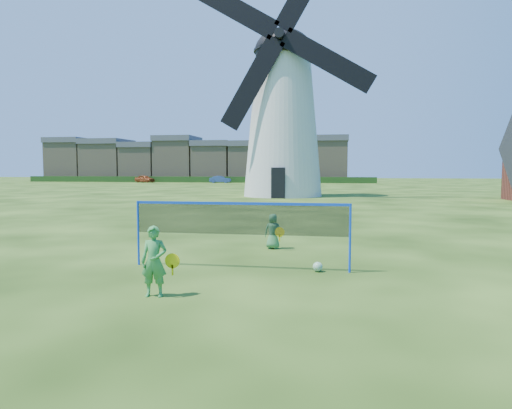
{
  "coord_description": "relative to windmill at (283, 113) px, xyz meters",
  "views": [
    {
      "loc": [
        1.92,
        -9.68,
        2.31
      ],
      "look_at": [
        0.2,
        0.5,
        1.5
      ],
      "focal_mm": 31.78,
      "sensor_mm": 36.0,
      "label": 1
    }
  ],
  "objects": [
    {
      "name": "car_left",
      "position": [
        -27.69,
        35.14,
        -6.36
      ],
      "size": [
        4.0,
        2.74,
        1.26
      ],
      "primitive_type": "imported",
      "rotation": [
        0.0,
        0.0,
        1.2
      ],
      "color": "brown",
      "rests_on": "ground"
    },
    {
      "name": "car_right",
      "position": [
        -14.27,
        34.93,
        -6.41
      ],
      "size": [
        3.54,
        1.31,
        1.16
      ],
      "primitive_type": "imported",
      "rotation": [
        0.0,
        0.0,
        1.6
      ],
      "color": "navy",
      "rests_on": "ground"
    },
    {
      "name": "play_ball",
      "position": [
        3.91,
        -28.37,
        -6.88
      ],
      "size": [
        0.22,
        0.22,
        0.22
      ],
      "primitive_type": "sphere",
      "color": "green",
      "rests_on": "ground"
    },
    {
      "name": "player_girl",
      "position": [
        1.06,
        -30.88,
        -6.35
      ],
      "size": [
        0.67,
        0.37,
        1.29
      ],
      "rotation": [
        0.0,
        0.0,
        0.11
      ],
      "color": "#399044",
      "rests_on": "ground"
    },
    {
      "name": "terraced_houses",
      "position": [
        -21.61,
        43.15,
        -3.0
      ],
      "size": [
        56.66,
        8.4,
        8.37
      ],
      "color": "gray",
      "rests_on": "ground"
    },
    {
      "name": "windmill",
      "position": [
        0.0,
        0.0,
        0.0
      ],
      "size": [
        14.91,
        6.64,
        20.28
      ],
      "color": "silver",
      "rests_on": "ground"
    },
    {
      "name": "ground",
      "position": [
        2.29,
        -28.85,
        -6.99
      ],
      "size": [
        220.0,
        220.0,
        0.0
      ],
      "primitive_type": "plane",
      "color": "black",
      "rests_on": "ground"
    },
    {
      "name": "player_boy",
      "position": [
        2.53,
        -25.62,
        -6.48
      ],
      "size": [
        0.61,
        0.4,
        1.02
      ],
      "rotation": [
        0.0,
        0.0,
        3.12
      ],
      "color": "#41884C",
      "rests_on": "ground"
    },
    {
      "name": "hedge",
      "position": [
        -19.71,
        37.15,
        -6.49
      ],
      "size": [
        62.0,
        0.8,
        1.0
      ],
      "primitive_type": "cube",
      "color": "#193814",
      "rests_on": "ground"
    },
    {
      "name": "badminton_net",
      "position": [
        2.12,
        -28.35,
        -5.85
      ],
      "size": [
        5.05,
        0.05,
        1.55
      ],
      "color": "blue",
      "rests_on": "ground"
    }
  ]
}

